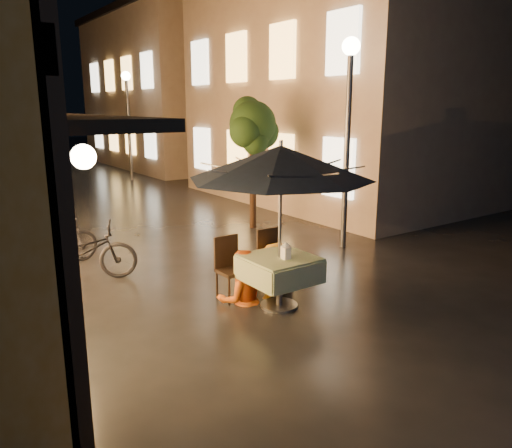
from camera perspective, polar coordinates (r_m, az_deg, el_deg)
ground at (r=7.47m, az=4.19°, el=-9.68°), size 90.00×90.00×0.00m
east_building_near at (r=16.75m, az=10.50°, el=14.81°), size 7.30×9.30×6.80m
east_building_far at (r=26.17m, az=-8.28°, el=14.83°), size 7.30×10.30×7.30m
street_tree at (r=11.95m, az=-0.34°, el=10.95°), size 1.43×1.20×3.15m
streetlamp_near at (r=10.38m, az=10.54°, el=13.12°), size 0.36×0.36×4.23m
streetlamp_far at (r=20.67m, az=-14.46°, el=12.93°), size 0.36×0.36×4.23m
cafe_table at (r=7.35m, az=2.69°, el=-5.16°), size 0.99×0.99×0.78m
patio_umbrella at (r=7.01m, az=2.83°, el=7.03°), size 2.65×2.65×2.46m
cafe_chair_left at (r=7.72m, az=-3.02°, el=-4.62°), size 0.42×0.42×0.97m
cafe_chair_right at (r=8.16m, az=1.76°, el=-3.63°), size 0.42×0.42×0.97m
table_lantern at (r=7.14m, az=3.43°, el=-2.94°), size 0.16×0.16×0.25m
person_orange at (r=7.50m, az=-1.70°, el=-3.12°), size 0.90×0.78×1.59m
person_yellow at (r=7.90m, az=2.37°, el=-2.38°), size 1.14×0.87×1.56m
bicycle_0 at (r=8.99m, az=-19.47°, el=-3.07°), size 2.00×1.31×0.99m
bicycle_1 at (r=9.91m, az=-21.89°, el=-1.88°), size 1.65×0.69×0.96m
bicycle_2 at (r=11.88m, az=-23.77°, el=0.09°), size 1.72×1.02×0.85m
bicycle_3 at (r=11.58m, az=-23.69°, el=0.22°), size 1.74×0.59×1.03m
bicycle_4 at (r=12.91m, az=-26.77°, el=0.78°), size 1.74×1.03×0.86m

